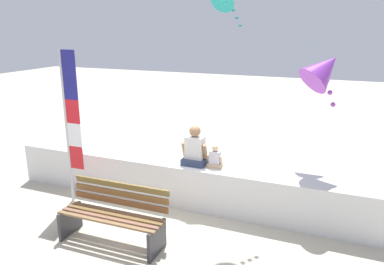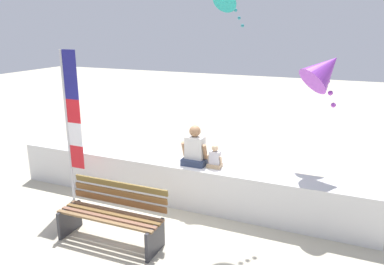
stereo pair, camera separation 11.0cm
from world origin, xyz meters
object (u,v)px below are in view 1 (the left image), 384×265
(person_adult, at_px, (195,149))
(kite_purple, at_px, (324,69))
(park_bench, at_px, (114,216))
(flag_banner, at_px, (70,119))
(person_child, at_px, (215,159))

(person_adult, relative_size, kite_purple, 0.74)
(park_bench, distance_m, flag_banner, 2.07)
(kite_purple, bearing_deg, person_adult, -161.86)
(person_adult, bearing_deg, person_child, 0.06)
(person_adult, height_order, kite_purple, kite_purple)
(person_adult, height_order, flag_banner, flag_banner)
(kite_purple, bearing_deg, person_child, -158.04)
(park_bench, relative_size, kite_purple, 1.70)
(kite_purple, bearing_deg, flag_banner, -161.37)
(park_bench, xyz_separation_m, flag_banner, (-1.44, 0.89, 1.20))
(flag_banner, xyz_separation_m, kite_purple, (4.17, 1.40, 0.92))
(person_adult, distance_m, person_child, 0.40)
(kite_purple, bearing_deg, park_bench, -139.98)
(park_bench, bearing_deg, kite_purple, 40.02)
(park_bench, distance_m, kite_purple, 4.14)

